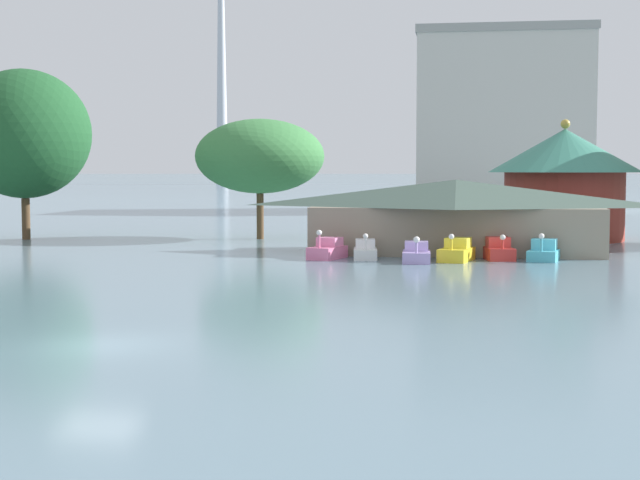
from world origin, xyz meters
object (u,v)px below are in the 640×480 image
at_px(background_building_block, 503,121).
at_px(pedal_boat_cyan, 544,252).
at_px(shoreline_tree_tall_left, 24,134).
at_px(shoreline_tree_mid, 260,156).
at_px(green_roof_pavilion, 564,178).
at_px(pedal_boat_lavender, 416,254).
at_px(pedal_boat_red, 499,251).
at_px(pedal_boat_pink, 328,250).
at_px(boathouse, 456,214).
at_px(pedal_boat_yellow, 457,252).
at_px(pedal_boat_white, 365,251).

bearing_deg(background_building_block, pedal_boat_cyan, -90.15).
distance_m(pedal_boat_cyan, shoreline_tree_tall_left, 38.96).
bearing_deg(shoreline_tree_mid, green_roof_pavilion, 6.70).
distance_m(pedal_boat_lavender, pedal_boat_red, 5.06).
height_order(green_roof_pavilion, shoreline_tree_tall_left, shoreline_tree_tall_left).
distance_m(pedal_boat_pink, boathouse, 9.06).
bearing_deg(background_building_block, shoreline_tree_tall_left, -123.27).
bearing_deg(shoreline_tree_tall_left, background_building_block, 56.73).
xyz_separation_m(pedal_boat_yellow, shoreline_tree_mid, (-14.63, 14.90, 5.62)).
height_order(pedal_boat_yellow, shoreline_tree_mid, shoreline_tree_mid).
distance_m(pedal_boat_white, pedal_boat_red, 7.68).
xyz_separation_m(shoreline_tree_tall_left, background_building_block, (36.80, 56.07, 3.45)).
relative_size(pedal_boat_white, pedal_boat_cyan, 1.08).
bearing_deg(shoreline_tree_mid, shoreline_tree_tall_left, -170.20).
height_order(pedal_boat_cyan, green_roof_pavilion, green_roof_pavilion).
bearing_deg(boathouse, pedal_boat_lavender, -108.88).
distance_m(pedal_boat_pink, shoreline_tree_mid, 17.30).
height_order(pedal_boat_yellow, pedal_boat_red, pedal_boat_yellow).
xyz_separation_m(pedal_boat_cyan, shoreline_tree_tall_left, (-36.62, 11.11, 7.29)).
bearing_deg(green_roof_pavilion, boathouse, -122.24).
height_order(pedal_boat_yellow, boathouse, boathouse).
distance_m(pedal_boat_lavender, pedal_boat_yellow, 2.42).
bearing_deg(shoreline_tree_tall_left, pedal_boat_pink, -25.78).
xyz_separation_m(pedal_boat_cyan, green_roof_pavilion, (2.74, 16.68, 4.07)).
bearing_deg(pedal_boat_cyan, pedal_boat_lavender, -63.78).
xyz_separation_m(boathouse, background_building_block, (5.19, 62.81, 8.84)).
bearing_deg(shoreline_tree_tall_left, green_roof_pavilion, 8.05).
distance_m(boathouse, shoreline_tree_mid, 17.84).
relative_size(boathouse, green_roof_pavilion, 1.71).
distance_m(pedal_boat_red, boathouse, 5.16).
xyz_separation_m(pedal_boat_pink, pedal_boat_red, (9.82, 0.90, 0.02)).
height_order(pedal_boat_pink, pedal_boat_white, pedal_boat_pink).
bearing_deg(pedal_boat_lavender, pedal_boat_white, -118.74).
bearing_deg(pedal_boat_cyan, pedal_boat_white, -76.10).
bearing_deg(boathouse, shoreline_tree_mid, 146.27).
bearing_deg(shoreline_tree_tall_left, shoreline_tree_mid, 9.80).
distance_m(pedal_boat_white, pedal_boat_lavender, 3.38).
bearing_deg(pedal_boat_lavender, pedal_boat_pink, -105.32).
bearing_deg(pedal_boat_red, shoreline_tree_tall_left, -117.74).
relative_size(pedal_boat_pink, boathouse, 0.16).
bearing_deg(pedal_boat_lavender, green_roof_pavilion, 149.06).
relative_size(pedal_boat_red, boathouse, 0.13).
height_order(pedal_boat_white, pedal_boat_yellow, pedal_boat_yellow).
bearing_deg(background_building_block, pedal_boat_yellow, -94.26).
distance_m(green_roof_pavilion, shoreline_tree_tall_left, 39.88).
height_order(pedal_boat_pink, green_roof_pavilion, green_roof_pavilion).
bearing_deg(pedal_boat_white, pedal_boat_cyan, 85.46).
bearing_deg(boathouse, shoreline_tree_tall_left, 167.97).
bearing_deg(pedal_boat_red, shoreline_tree_mid, -139.12).
height_order(pedal_boat_pink, boathouse, boathouse).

